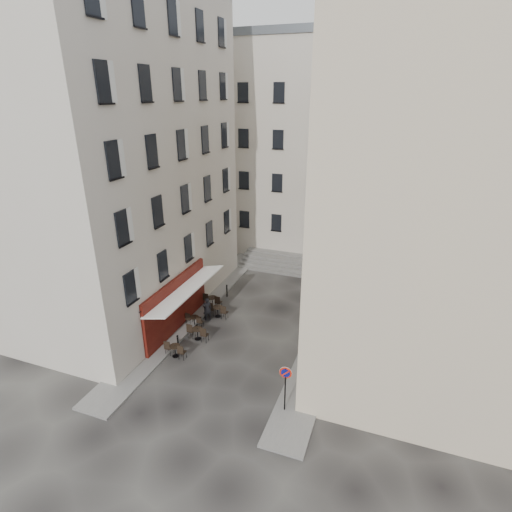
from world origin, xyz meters
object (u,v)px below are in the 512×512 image
at_px(no_parking_sign, 285,381).
at_px(pedestrian, 207,309).
at_px(bistro_table_b, 198,332).
at_px(bistro_table_a, 175,350).

bearing_deg(no_parking_sign, pedestrian, 137.26).
distance_m(bistro_table_b, pedestrian, 2.34).
xyz_separation_m(no_parking_sign, pedestrian, (-7.12, 6.18, -0.99)).
xyz_separation_m(no_parking_sign, bistro_table_b, (-6.64, 3.92, -1.30)).
xyz_separation_m(bistro_table_b, pedestrian, (-0.48, 2.27, 0.31)).
xyz_separation_m(bistro_table_a, bistro_table_b, (0.39, 1.97, 0.02)).
bearing_deg(bistro_table_b, bistro_table_a, -101.16).
bearing_deg(pedestrian, bistro_table_b, 59.52).
relative_size(bistro_table_a, pedestrian, 0.81).
relative_size(no_parking_sign, bistro_table_a, 1.93).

